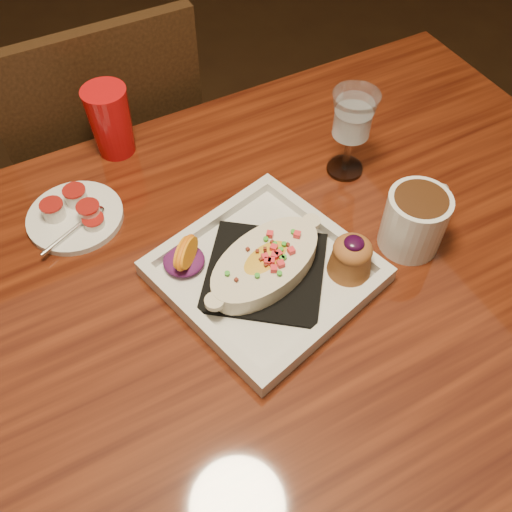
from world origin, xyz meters
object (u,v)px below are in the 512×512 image
chair_far (111,167)px  coffee_mug (416,218)px  plate (273,267)px  goblet (353,120)px  saucer (74,215)px  table (221,337)px  red_tumbler (111,121)px

chair_far → coffee_mug: size_ratio=6.82×
plate → goblet: (0.23, 0.15, 0.09)m
chair_far → coffee_mug: chair_far is taller
plate → saucer: plate is taller
table → coffee_mug: (0.33, -0.03, 0.15)m
table → goblet: bearing=25.2°
coffee_mug → saucer: (-0.47, 0.30, -0.04)m
red_tumbler → coffee_mug: bearing=-51.5°
coffee_mug → saucer: size_ratio=0.85×
table → chair_far: chair_far is taller
goblet → red_tumbler: (-0.35, 0.25, -0.05)m
table → saucer: (-0.14, 0.27, 0.11)m
table → red_tumbler: bearing=92.2°
chair_far → red_tumbler: 0.39m
table → saucer: size_ratio=9.37×
table → red_tumbler: 0.43m
coffee_mug → chair_far: bearing=99.3°
table → plate: (0.10, 0.01, 0.12)m
table → coffee_mug: coffee_mug is taller
coffee_mug → red_tumbler: red_tumbler is taller
red_tumbler → plate: bearing=-73.8°
coffee_mug → red_tumbler: size_ratio=1.03×
coffee_mug → goblet: 0.20m
saucer → red_tumbler: bearing=47.7°
plate → coffee_mug: size_ratio=2.55×
goblet → saucer: goblet is taller
chair_far → saucer: size_ratio=5.81×
goblet → red_tumbler: size_ratio=1.24×
red_tumbler → goblet: bearing=-35.4°
coffee_mug → red_tumbler: bearing=111.4°
table → goblet: (0.33, 0.15, 0.21)m
chair_far → coffee_mug: 0.80m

